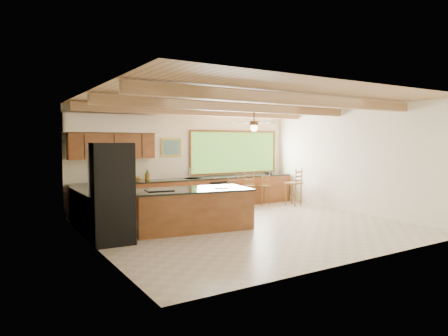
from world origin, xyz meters
TOP-DOWN VIEW (x-y plane):
  - ground at (0.00, 0.00)m, footprint 7.20×7.20m
  - room_shell at (-0.17, 0.65)m, footprint 7.27×6.54m
  - counter_run at (-0.82, 2.52)m, footprint 7.12×3.10m
  - island at (-1.30, 0.46)m, footprint 2.84×1.65m
  - refrigerator at (-3.22, 0.15)m, footprint 0.83×0.81m
  - bar_stool_a at (0.51, 1.54)m, footprint 0.41×0.41m
  - bar_stool_b at (1.66, 2.39)m, footprint 0.46×0.46m
  - bar_stool_c at (2.29, 2.40)m, footprint 0.39×0.39m
  - bar_stool_d at (2.96, 1.70)m, footprint 0.52×0.52m

SIDE VIEW (x-z plane):
  - ground at x=0.00m, z-range 0.00..0.00m
  - counter_run at x=-0.82m, z-range -0.16..1.09m
  - island at x=-1.30m, z-range -0.01..0.95m
  - bar_stool_c at x=2.29m, z-range 0.09..1.10m
  - bar_stool_a at x=0.51m, z-range 0.10..1.14m
  - bar_stool_b at x=1.66m, z-range 0.10..1.17m
  - bar_stool_d at x=2.96m, z-range 0.11..1.30m
  - refrigerator at x=-3.22m, z-range 0.00..2.00m
  - room_shell at x=-0.17m, z-range 0.70..3.72m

